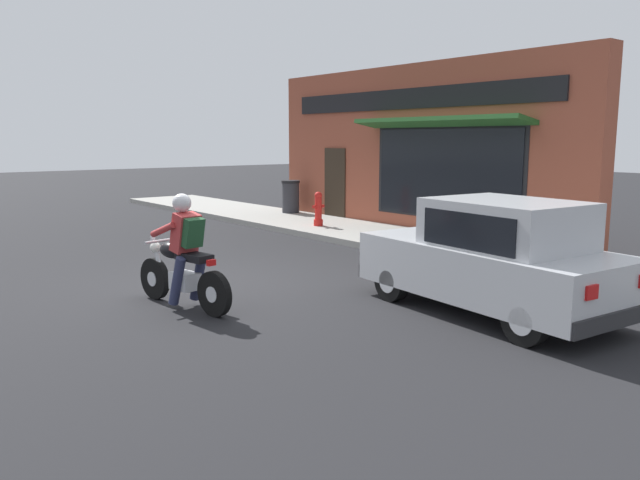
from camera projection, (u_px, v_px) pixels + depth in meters
ground_plane at (216, 286)px, 10.14m from camera, size 80.00×80.00×0.00m
sidewalk_curb at (348, 230)px, 15.81m from camera, size 2.60×22.00×0.14m
storefront_building at (414, 149)px, 15.80m from camera, size 1.25×10.13×4.20m
motorcycle_with_rider at (183, 261)px, 8.73m from camera, size 0.68×2.01×1.62m
car_hatchback at (494, 258)px, 8.42m from camera, size 1.98×3.91×1.57m
fire_hydrant at (318, 209)px, 16.08m from camera, size 0.36×0.24×0.88m
trash_bin at (291, 196)px, 18.95m from camera, size 0.56×0.56×0.98m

